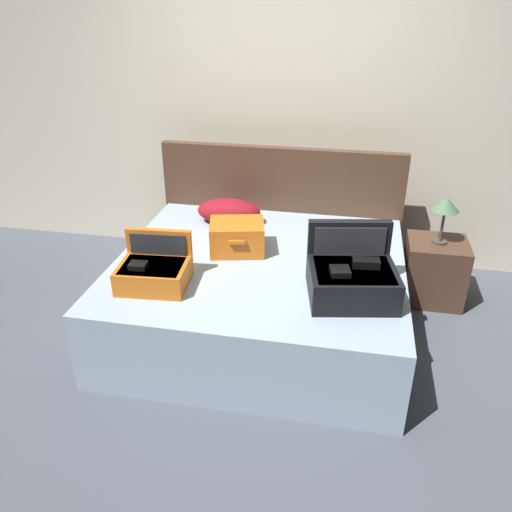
# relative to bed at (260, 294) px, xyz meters

# --- Properties ---
(ground_plane) EXTENTS (12.00, 12.00, 0.00)m
(ground_plane) POSITION_rel_bed_xyz_m (0.00, -0.40, -0.27)
(ground_plane) COLOR #4C515B
(back_wall) EXTENTS (8.00, 0.10, 2.60)m
(back_wall) POSITION_rel_bed_xyz_m (0.00, 1.25, 1.03)
(back_wall) COLOR beige
(back_wall) RESTS_ON ground
(bed) EXTENTS (1.92, 1.75, 0.53)m
(bed) POSITION_rel_bed_xyz_m (0.00, 0.00, 0.00)
(bed) COLOR #99ADBC
(bed) RESTS_ON ground
(headboard) EXTENTS (1.96, 0.08, 1.06)m
(headboard) POSITION_rel_bed_xyz_m (0.00, 0.91, 0.26)
(headboard) COLOR #4C3323
(headboard) RESTS_ON ground
(hard_case_large) EXTENTS (0.58, 0.54, 0.40)m
(hard_case_large) POSITION_rel_bed_xyz_m (0.61, -0.33, 0.39)
(hard_case_large) COLOR black
(hard_case_large) RESTS_ON bed
(hard_case_medium) EXTENTS (0.44, 0.38, 0.31)m
(hard_case_medium) POSITION_rel_bed_xyz_m (-0.58, -0.43, 0.36)
(hard_case_medium) COLOR #D16619
(hard_case_medium) RESTS_ON bed
(hard_case_small) EXTENTS (0.42, 0.37, 0.21)m
(hard_case_small) POSITION_rel_bed_xyz_m (-0.18, 0.11, 0.37)
(hard_case_small) COLOR #D16619
(hard_case_small) RESTS_ON bed
(pillow_near_headboard) EXTENTS (0.44, 0.34, 0.17)m
(pillow_near_headboard) POSITION_rel_bed_xyz_m (0.58, 0.28, 0.35)
(pillow_near_headboard) COLOR navy
(pillow_near_headboard) RESTS_ON bed
(pillow_center_head) EXTENTS (0.50, 0.29, 0.19)m
(pillow_center_head) POSITION_rel_bed_xyz_m (-0.35, 0.57, 0.36)
(pillow_center_head) COLOR maroon
(pillow_center_head) RESTS_ON bed
(nightstand) EXTENTS (0.44, 0.40, 0.49)m
(nightstand) POSITION_rel_bed_xyz_m (1.24, 0.62, -0.02)
(nightstand) COLOR #4C3323
(nightstand) RESTS_ON ground
(table_lamp) EXTENTS (0.20, 0.20, 0.36)m
(table_lamp) POSITION_rel_bed_xyz_m (1.24, 0.62, 0.51)
(table_lamp) COLOR #3F3833
(table_lamp) RESTS_ON nightstand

